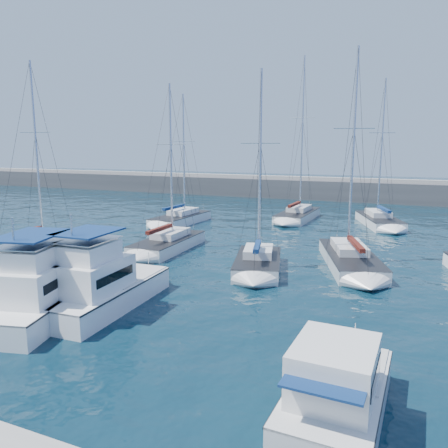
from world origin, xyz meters
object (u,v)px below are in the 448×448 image
at_px(motor_yacht_port_inner, 46,292).
at_px(sailboat_mid_a, 38,246).
at_px(motor_yacht_stbd_outer, 336,395).
at_px(sailboat_back_c, 379,220).
at_px(sailboat_back_a, 181,219).
at_px(sailboat_back_b, 298,215).
at_px(sailboat_mid_b, 168,243).
at_px(sailboat_mid_c, 258,263).
at_px(motor_yacht_stbd_inner, 101,288).
at_px(sailboat_mid_d, 350,259).

distance_m(motor_yacht_port_inner, sailboat_mid_a, 13.98).
xyz_separation_m(motor_yacht_stbd_outer, sailboat_back_c, (-1.16, 36.07, -0.42)).
xyz_separation_m(sailboat_back_a, sailboat_back_b, (11.17, 7.39, 0.04)).
bearing_deg(sailboat_mid_b, sailboat_mid_c, -19.70).
relative_size(sailboat_back_b, sailboat_back_c, 1.19).
relative_size(motor_yacht_port_inner, sailboat_mid_b, 0.73).
bearing_deg(sailboat_back_a, sailboat_back_c, 23.10).
xyz_separation_m(sailboat_mid_a, sailboat_back_a, (4.05, 16.18, -0.02)).
distance_m(motor_yacht_stbd_inner, motor_yacht_stbd_outer, 13.69).
bearing_deg(motor_yacht_stbd_inner, sailboat_back_b, 82.55).
bearing_deg(sailboat_mid_b, sailboat_back_c, 49.23).
xyz_separation_m(motor_yacht_stbd_inner, sailboat_mid_b, (-3.46, 12.76, -0.62)).
bearing_deg(sailboat_mid_a, sailboat_mid_b, 21.77).
height_order(sailboat_mid_c, sailboat_back_c, sailboat_back_c).
distance_m(motor_yacht_port_inner, motor_yacht_stbd_outer, 15.23).
distance_m(sailboat_mid_c, sailboat_back_b, 21.58).
distance_m(sailboat_back_b, sailboat_back_c, 8.85).
height_order(sailboat_mid_a, sailboat_back_b, sailboat_back_b).
relative_size(motor_yacht_port_inner, sailboat_back_a, 0.70).
distance_m(motor_yacht_port_inner, sailboat_back_a, 26.34).
xyz_separation_m(motor_yacht_stbd_outer, sailboat_back_a, (-21.17, 28.87, -0.43)).
relative_size(motor_yacht_stbd_inner, sailboat_back_c, 0.53).
distance_m(motor_yacht_port_inner, sailboat_mid_d, 19.98).
bearing_deg(motor_yacht_stbd_inner, motor_yacht_port_inner, -144.52).
bearing_deg(sailboat_back_a, sailboat_mid_c, -42.54).
xyz_separation_m(motor_yacht_port_inner, motor_yacht_stbd_outer, (14.87, -3.30, -0.19)).
distance_m(motor_yacht_stbd_outer, sailboat_back_b, 37.61).
bearing_deg(sailboat_mid_d, motor_yacht_port_inner, -148.70).
bearing_deg(sailboat_back_c, sailboat_mid_b, -148.79).
distance_m(motor_yacht_stbd_inner, sailboat_back_c, 33.24).
bearing_deg(sailboat_back_a, motor_yacht_port_inner, -72.87).
bearing_deg(sailboat_back_c, motor_yacht_port_inner, -132.12).
xyz_separation_m(sailboat_mid_b, sailboat_mid_c, (8.71, -2.88, 0.02)).
bearing_deg(motor_yacht_stbd_outer, sailboat_mid_c, 118.93).
bearing_deg(sailboat_back_a, sailboat_back_b, 36.78).
bearing_deg(sailboat_mid_c, motor_yacht_stbd_outer, -78.07).
bearing_deg(motor_yacht_port_inner, motor_yacht_stbd_inner, 23.53).
bearing_deg(sailboat_back_c, sailboat_back_b, 159.42).
xyz_separation_m(motor_yacht_stbd_outer, sailboat_mid_c, (-7.52, 14.82, -0.41)).
height_order(motor_yacht_stbd_inner, sailboat_back_c, sailboat_back_c).
xyz_separation_m(sailboat_mid_a, sailboat_mid_c, (17.70, 2.13, -0.00)).
relative_size(motor_yacht_stbd_outer, sailboat_mid_c, 0.44).
relative_size(motor_yacht_stbd_inner, sailboat_mid_b, 0.61).
bearing_deg(motor_yacht_stbd_outer, sailboat_back_b, 107.44).
height_order(sailboat_mid_d, sailboat_back_c, sailboat_back_c).
bearing_deg(sailboat_mid_d, sailboat_mid_a, 175.74).
bearing_deg(motor_yacht_stbd_inner, motor_yacht_stbd_outer, -23.52).
relative_size(sailboat_mid_a, sailboat_mid_c, 1.10).
bearing_deg(sailboat_back_a, sailboat_mid_b, -62.86).
distance_m(motor_yacht_stbd_inner, sailboat_back_a, 25.37).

